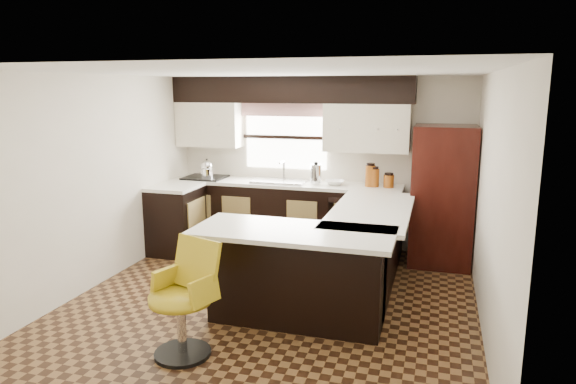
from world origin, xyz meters
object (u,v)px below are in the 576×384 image
(refrigerator, at_px, (442,196))
(bar_chair, at_px, (180,301))
(peninsula_return, at_px, (297,277))
(peninsula_long, at_px, (366,251))

(refrigerator, relative_size, bar_chair, 1.81)
(peninsula_return, height_order, refrigerator, refrigerator)
(peninsula_long, distance_m, peninsula_return, 1.11)
(peninsula_return, bearing_deg, refrigerator, 58.49)
(peninsula_long, bearing_deg, bar_chair, -124.06)
(bar_chair, bearing_deg, refrigerator, 75.16)
(refrigerator, bearing_deg, peninsula_return, -121.51)
(peninsula_return, xyz_separation_m, refrigerator, (1.32, 2.16, 0.44))
(peninsula_return, xyz_separation_m, bar_chair, (-0.76, -0.93, 0.04))
(peninsula_long, relative_size, peninsula_return, 1.18)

